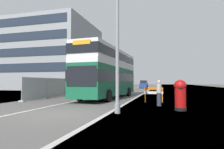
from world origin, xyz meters
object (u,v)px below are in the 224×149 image
object	(u,v)px
lamppost_foreground	(117,41)
car_receding_mid	(121,85)
double_decker_bus	(109,73)
roadworks_barrier	(154,93)
pedestrian_at_kerb	(159,93)
red_pillar_postbox	(180,94)
car_oncoming_near	(119,85)
car_receding_far	(144,85)

from	to	relation	value
lamppost_foreground	car_receding_mid	world-z (taller)	lamppost_foreground
double_decker_bus	roadworks_barrier	size ratio (longest dim) A/B	7.95
roadworks_barrier	pedestrian_at_kerb	world-z (taller)	pedestrian_at_kerb
red_pillar_postbox	pedestrian_at_kerb	distance (m)	2.17
double_decker_bus	red_pillar_postbox	bearing A→B (deg)	-48.45
red_pillar_postbox	roadworks_barrier	xyz separation A→B (m)	(-1.64, 3.88, -0.21)
roadworks_barrier	car_oncoming_near	xyz separation A→B (m)	(-7.31, 19.87, 0.24)
lamppost_foreground	red_pillar_postbox	xyz separation A→B (m)	(3.16, 1.84, -2.77)
red_pillar_postbox	car_oncoming_near	size ratio (longest dim) A/B	0.41
roadworks_barrier	car_receding_far	bearing A→B (deg)	96.90
roadworks_barrier	car_receding_far	size ratio (longest dim) A/B	0.35
red_pillar_postbox	car_receding_mid	distance (m)	31.77
car_receding_far	pedestrian_at_kerb	size ratio (longest dim) A/B	2.43
red_pillar_postbox	pedestrian_at_kerb	bearing A→B (deg)	123.45
lamppost_foreground	pedestrian_at_kerb	size ratio (longest dim) A/B	4.61
car_oncoming_near	car_receding_mid	bearing A→B (deg)	99.34
car_receding_mid	pedestrian_at_kerb	bearing A→B (deg)	-72.72
car_receding_far	double_decker_bus	bearing A→B (deg)	-90.57
car_oncoming_near	double_decker_bus	bearing A→B (deg)	-80.68
car_receding_mid	double_decker_bus	bearing A→B (deg)	-80.68
car_oncoming_near	car_receding_far	bearing A→B (deg)	78.65
car_receding_mid	car_receding_far	xyz separation A→B (m)	(4.12, 8.87, -0.01)
red_pillar_postbox	car_receding_mid	size ratio (longest dim) A/B	0.44
double_decker_bus	car_receding_far	size ratio (longest dim) A/B	2.82
double_decker_bus	pedestrian_at_kerb	bearing A→B (deg)	-46.03
double_decker_bus	lamppost_foreground	distance (m)	9.43
double_decker_bus	red_pillar_postbox	xyz separation A→B (m)	(6.21, -7.01, -1.59)
double_decker_bus	roadworks_barrier	bearing A→B (deg)	-34.42
pedestrian_at_kerb	double_decker_bus	bearing A→B (deg)	133.97
red_pillar_postbox	pedestrian_at_kerb	xyz separation A→B (m)	(-1.20, 1.81, -0.08)
double_decker_bus	car_receding_mid	world-z (taller)	double_decker_bus
car_receding_far	pedestrian_at_kerb	distance (m)	37.50
double_decker_bus	roadworks_barrier	world-z (taller)	double_decker_bus
car_oncoming_near	car_receding_mid	xyz separation A→B (m)	(-1.05, 6.40, 0.01)
lamppost_foreground	car_receding_far	world-z (taller)	lamppost_foreground
car_receding_mid	red_pillar_postbox	bearing A→B (deg)	-71.63
double_decker_bus	lamppost_foreground	size ratio (longest dim) A/B	1.49
red_pillar_postbox	car_oncoming_near	world-z (taller)	car_oncoming_near
red_pillar_postbox	car_receding_far	bearing A→B (deg)	98.59
double_decker_bus	roadworks_barrier	distance (m)	5.82
car_receding_far	pedestrian_at_kerb	xyz separation A→B (m)	(4.70, -37.21, -0.10)
lamppost_foreground	roadworks_barrier	bearing A→B (deg)	75.10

